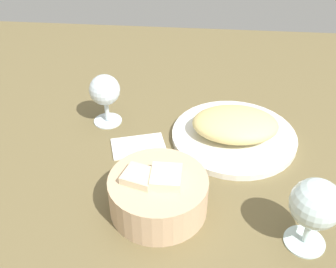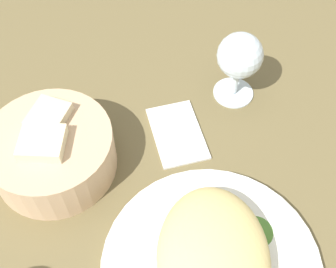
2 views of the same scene
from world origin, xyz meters
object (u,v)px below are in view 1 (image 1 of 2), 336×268
wine_glass_near (105,92)px  folded_napkin (138,145)px  wine_glass_far (315,206)px  plate (234,136)px  bread_basket (158,193)px

wine_glass_near → folded_napkin: wine_glass_near is taller
wine_glass_near → folded_napkin: bearing=134.0°
wine_glass_far → plate: bearing=-68.8°
wine_glass_near → wine_glass_far: size_ratio=0.91×
plate → folded_napkin: bearing=13.1°
plate → wine_glass_far: (-10.30, 26.51, 7.64)cm
wine_glass_near → wine_glass_far: wine_glass_far is taller
bread_basket → wine_glass_far: wine_glass_far is taller
wine_glass_near → wine_glass_far: (-38.59, 30.50, 0.69)cm
plate → wine_glass_near: 29.40cm
wine_glass_far → folded_napkin: (30.24, -21.86, -7.94)cm
plate → wine_glass_far: 29.45cm
wine_glass_far → folded_napkin: size_ratio=1.16×
bread_basket → wine_glass_far: 25.14cm
plate → folded_napkin: plate is taller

